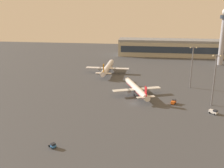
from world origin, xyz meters
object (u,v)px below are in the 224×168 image
(cargo_loader, at_px, (173,102))
(apron_light_central, at_px, (214,77))
(apron_light_east, at_px, (192,65))
(airplane_mid_apron, at_px, (137,89))
(control_tower, at_px, (223,33))
(pushback_tug, at_px, (53,145))
(maintenance_van, at_px, (214,112))
(airplane_near_gate, at_px, (108,68))

(cargo_loader, relative_size, apron_light_central, 0.17)
(cargo_loader, distance_m, apron_light_east, 36.25)
(airplane_mid_apron, distance_m, apron_light_central, 44.22)
(airplane_mid_apron, distance_m, apron_light_east, 39.86)
(apron_light_central, bearing_deg, control_tower, 74.54)
(airplane_mid_apron, height_order, cargo_loader, airplane_mid_apron)
(airplane_mid_apron, bearing_deg, control_tower, 31.07)
(airplane_mid_apron, bearing_deg, pushback_tug, -134.69)
(control_tower, height_order, maintenance_van, control_tower)
(cargo_loader, bearing_deg, apron_light_east, 88.99)
(airplane_near_gate, bearing_deg, apron_light_central, -41.51)
(airplane_near_gate, relative_size, apron_light_central, 1.55)
(control_tower, height_order, apron_light_east, control_tower)
(cargo_loader, height_order, pushback_tug, cargo_loader)
(airplane_mid_apron, relative_size, apron_light_east, 1.36)
(pushback_tug, height_order, maintenance_van, maintenance_van)
(maintenance_van, height_order, apron_light_central, apron_light_central)
(airplane_near_gate, bearing_deg, cargo_loader, -52.30)
(cargo_loader, relative_size, maintenance_van, 1.04)
(apron_light_central, bearing_deg, airplane_mid_apron, 163.38)
(airplane_near_gate, bearing_deg, control_tower, 24.42)
(control_tower, distance_m, airplane_mid_apron, 113.80)
(pushback_tug, bearing_deg, airplane_near_gate, -142.00)
(apron_light_east, bearing_deg, airplane_near_gate, 153.00)
(maintenance_van, bearing_deg, apron_light_east, -131.33)
(airplane_mid_apron, distance_m, pushback_tug, 72.17)
(control_tower, xyz_separation_m, cargo_loader, (-47.80, -100.71, -25.93))
(control_tower, height_order, apron_light_central, control_tower)
(maintenance_van, distance_m, apron_light_central, 18.84)
(pushback_tug, bearing_deg, cargo_loader, 177.27)
(control_tower, relative_size, cargo_loader, 10.39)
(pushback_tug, relative_size, apron_light_central, 0.13)
(airplane_mid_apron, distance_m, airplane_near_gate, 53.45)
(airplane_mid_apron, xyz_separation_m, cargo_loader, (20.65, -12.87, -2.49))
(cargo_loader, distance_m, apron_light_central, 24.80)
(control_tower, distance_m, airplane_near_gate, 103.82)
(pushback_tug, height_order, apron_light_east, apron_light_east)
(pushback_tug, relative_size, apron_light_east, 0.13)
(maintenance_van, height_order, apron_light_east, apron_light_east)
(cargo_loader, height_order, apron_light_east, apron_light_east)
(control_tower, xyz_separation_m, airplane_near_gate, (-92.88, -40.30, -22.96))
(airplane_near_gate, height_order, maintenance_van, airplane_near_gate)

